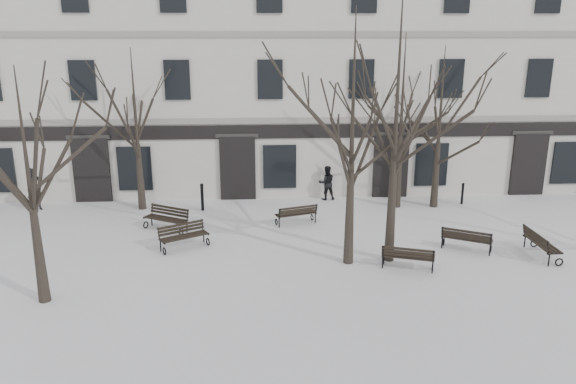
{
  "coord_description": "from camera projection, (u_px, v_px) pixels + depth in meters",
  "views": [
    {
      "loc": [
        -2.61,
        -16.81,
        7.5
      ],
      "look_at": [
        -1.5,
        3.0,
        1.73
      ],
      "focal_mm": 35.0,
      "sensor_mm": 36.0,
      "label": 1
    }
  ],
  "objects": [
    {
      "name": "tree_1",
      "position": [
        353.0,
        110.0,
        17.32
      ],
      "size": [
        5.72,
        5.72,
        8.17
      ],
      "color": "black",
      "rests_on": "ground"
    },
    {
      "name": "bollard_a",
      "position": [
        202.0,
        196.0,
        23.96
      ],
      "size": [
        0.15,
        0.15,
        1.21
      ],
      "color": "black",
      "rests_on": "ground"
    },
    {
      "name": "tree_2",
      "position": [
        397.0,
        96.0,
        17.42
      ],
      "size": [
        6.17,
        6.17,
        8.81
      ],
      "color": "black",
      "rests_on": "ground"
    },
    {
      "name": "bench_3",
      "position": [
        167.0,
        218.0,
        21.67
      ],
      "size": [
        1.86,
        1.44,
        0.91
      ],
      "rotation": [
        0.0,
        0.0,
        -0.52
      ],
      "color": "black",
      "rests_on": "ground"
    },
    {
      "name": "bench_2",
      "position": [
        467.0,
        239.0,
        19.59
      ],
      "size": [
        1.76,
        1.34,
        0.86
      ],
      "rotation": [
        0.0,
        0.0,
        2.64
      ],
      "color": "black",
      "rests_on": "ground"
    },
    {
      "name": "building",
      "position": [
        306.0,
        69.0,
        29.23
      ],
      "size": [
        40.4,
        10.2,
        11.4
      ],
      "color": "silver",
      "rests_on": "ground"
    },
    {
      "name": "tree_6",
      "position": [
        441.0,
        109.0,
        23.47
      ],
      "size": [
        4.81,
        4.81,
        6.87
      ],
      "color": "black",
      "rests_on": "ground"
    },
    {
      "name": "bench_1",
      "position": [
        408.0,
        256.0,
        18.07
      ],
      "size": [
        1.75,
        1.09,
        0.84
      ],
      "rotation": [
        0.0,
        0.0,
        2.82
      ],
      "color": "black",
      "rests_on": "ground"
    },
    {
      "name": "bench_0",
      "position": [
        183.0,
        235.0,
        19.87
      ],
      "size": [
        1.79,
        1.39,
        0.88
      ],
      "rotation": [
        0.0,
        0.0,
        0.52
      ],
      "color": "black",
      "rests_on": "ground"
    },
    {
      "name": "bench_5",
      "position": [
        541.0,
        243.0,
        19.12
      ],
      "size": [
        0.67,
        1.79,
        0.89
      ],
      "rotation": [
        0.0,
        0.0,
        1.58
      ],
      "color": "black",
      "rests_on": "ground"
    },
    {
      "name": "pedestrian_a",
      "position": [
        37.0,
        210.0,
        24.2
      ],
      "size": [
        0.8,
        0.78,
        1.85
      ],
      "primitive_type": "imported",
      "rotation": [
        0.0,
        0.0,
        0.75
      ],
      "color": "black",
      "rests_on": "ground"
    },
    {
      "name": "tree_0",
      "position": [
        26.0,
        160.0,
        14.94
      ],
      "size": [
        4.64,
        4.64,
        6.63
      ],
      "color": "black",
      "rests_on": "ground"
    },
    {
      "name": "tree_4",
      "position": [
        135.0,
        111.0,
        23.18
      ],
      "size": [
        4.77,
        4.77,
        6.81
      ],
      "color": "black",
      "rests_on": "ground"
    },
    {
      "name": "tree_5",
      "position": [
        402.0,
        101.0,
        23.36
      ],
      "size": [
        5.17,
        5.17,
        7.39
      ],
      "color": "black",
      "rests_on": "ground"
    },
    {
      "name": "bollard_b",
      "position": [
        462.0,
        193.0,
        24.88
      ],
      "size": [
        0.13,
        0.13,
        0.98
      ],
      "color": "black",
      "rests_on": "ground"
    },
    {
      "name": "ground",
      "position": [
        339.0,
        267.0,
        18.35
      ],
      "size": [
        100.0,
        100.0,
        0.0
      ],
      "primitive_type": "plane",
      "color": "white",
      "rests_on": "ground"
    },
    {
      "name": "pedestrian_b",
      "position": [
        326.0,
        199.0,
        25.7
      ],
      "size": [
        0.82,
        0.67,
        1.57
      ],
      "primitive_type": "imported",
      "rotation": [
        0.0,
        0.0,
        3.25
      ],
      "color": "black",
      "rests_on": "ground"
    },
    {
      "name": "bench_4",
      "position": [
        296.0,
        214.0,
        22.29
      ],
      "size": [
        1.72,
        1.06,
        0.83
      ],
      "rotation": [
        0.0,
        0.0,
        3.46
      ],
      "color": "black",
      "rests_on": "ground"
    }
  ]
}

